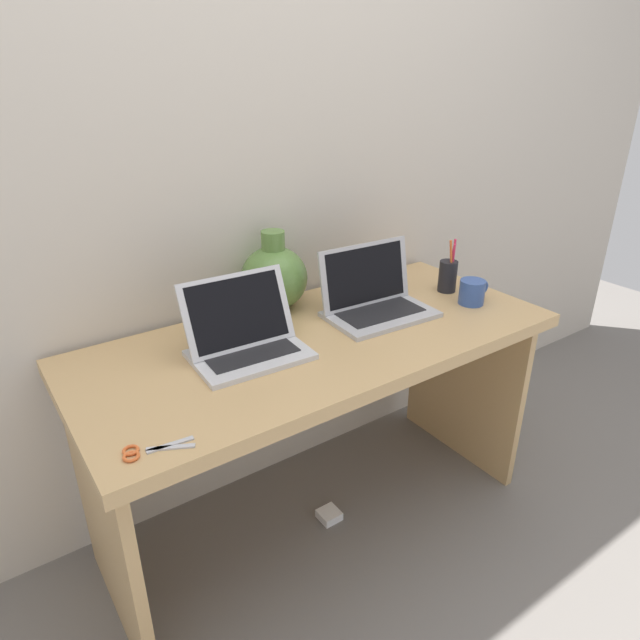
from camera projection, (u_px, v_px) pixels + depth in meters
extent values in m
plane|color=slate|center=(320.00, 517.00, 1.93)|extent=(6.00, 6.00, 0.00)
cube|color=beige|center=(253.00, 147.00, 1.69)|extent=(4.40, 0.04, 2.40)
cube|color=tan|center=(320.00, 342.00, 1.64)|extent=(1.43, 0.63, 0.04)
cube|color=tan|center=(107.00, 531.00, 1.44)|extent=(0.03, 0.54, 0.67)
cube|color=tan|center=(463.00, 377.00, 2.14)|extent=(0.03, 0.54, 0.67)
cube|color=silver|center=(250.00, 355.00, 1.51)|extent=(0.32, 0.23, 0.01)
cube|color=black|center=(250.00, 352.00, 1.50)|extent=(0.25, 0.14, 0.00)
cube|color=silver|center=(238.00, 312.00, 1.51)|extent=(0.31, 0.11, 0.19)
cube|color=black|center=(238.00, 312.00, 1.51)|extent=(0.27, 0.10, 0.17)
cube|color=#B2B2B7|center=(381.00, 315.00, 1.75)|extent=(0.34, 0.23, 0.01)
cube|color=black|center=(381.00, 312.00, 1.74)|extent=(0.27, 0.14, 0.00)
cube|color=#B2B2B7|center=(365.00, 275.00, 1.77)|extent=(0.33, 0.07, 0.20)
cube|color=black|center=(365.00, 275.00, 1.77)|extent=(0.29, 0.06, 0.17)
ellipsoid|color=#5B843D|center=(274.00, 278.00, 1.78)|extent=(0.21, 0.21, 0.20)
cylinder|color=#5B843D|center=(273.00, 241.00, 1.73)|extent=(0.07, 0.07, 0.06)
cylinder|color=#335199|center=(472.00, 292.00, 1.83)|extent=(0.08, 0.08, 0.08)
torus|color=#335199|center=(483.00, 288.00, 1.86)|extent=(0.05, 0.01, 0.05)
cylinder|color=black|center=(448.00, 276.00, 1.93)|extent=(0.06, 0.06, 0.11)
cylinder|color=orange|center=(451.00, 262.00, 1.89)|extent=(0.03, 0.01, 0.16)
cylinder|color=#D83359|center=(453.00, 263.00, 1.91)|extent=(0.02, 0.02, 0.14)
cylinder|color=#D83359|center=(453.00, 261.00, 1.91)|extent=(0.01, 0.02, 0.16)
cylinder|color=#D83359|center=(451.00, 262.00, 1.92)|extent=(0.01, 0.03, 0.14)
cube|color=#B7B7BC|center=(170.00, 445.00, 1.16)|extent=(0.10, 0.02, 0.00)
cube|color=#B7B7BC|center=(171.00, 448.00, 1.15)|extent=(0.09, 0.06, 0.00)
torus|color=orange|center=(131.00, 456.00, 1.13)|extent=(0.03, 0.04, 0.01)
torus|color=orange|center=(131.00, 450.00, 1.14)|extent=(0.03, 0.03, 0.01)
cube|color=white|center=(329.00, 515.00, 1.92)|extent=(0.07, 0.07, 0.03)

